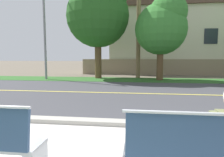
% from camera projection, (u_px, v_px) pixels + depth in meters
% --- Properties ---
extents(ground_plane, '(140.00, 140.00, 0.00)m').
position_uv_depth(ground_plane, '(124.00, 88.00, 10.23)').
color(ground_plane, '#665B4C').
extents(curb_edge, '(44.00, 0.30, 0.11)m').
position_uv_depth(curb_edge, '(107.00, 122.00, 4.65)').
color(curb_edge, '#ADA89E').
rests_on(curb_edge, ground_plane).
extents(street_asphalt, '(52.00, 8.00, 0.01)m').
position_uv_depth(street_asphalt, '(121.00, 93.00, 8.75)').
color(street_asphalt, '#424247').
rests_on(street_asphalt, ground_plane).
extents(road_centre_line, '(48.00, 0.14, 0.01)m').
position_uv_depth(road_centre_line, '(121.00, 93.00, 8.75)').
color(road_centre_line, '#E0CC4C').
rests_on(road_centre_line, ground_plane).
extents(far_verge_grass, '(48.00, 2.80, 0.02)m').
position_uv_depth(far_verge_grass, '(127.00, 80.00, 13.96)').
color(far_verge_grass, '#2D6026').
rests_on(far_verge_grass, ground_plane).
extents(bench_right, '(1.77, 0.48, 1.01)m').
position_uv_depth(bench_right, '(201.00, 156.00, 2.26)').
color(bench_right, silver).
rests_on(bench_right, ground_plane).
extents(streetlamp, '(0.24, 2.10, 7.85)m').
position_uv_depth(streetlamp, '(45.00, 16.00, 14.00)').
color(streetlamp, gray).
rests_on(streetlamp, ground_plane).
extents(shade_tree_far_left, '(4.58, 4.58, 7.55)m').
position_uv_depth(shade_tree_far_left, '(100.00, 11.00, 14.37)').
color(shade_tree_far_left, brown).
rests_on(shade_tree_far_left, ground_plane).
extents(shade_tree_left, '(3.48, 3.48, 5.73)m').
position_uv_depth(shade_tree_left, '(163.00, 25.00, 13.29)').
color(shade_tree_left, brown).
rests_on(shade_tree_left, ground_plane).
extents(garden_wall, '(13.00, 0.36, 1.40)m').
position_uv_depth(garden_wall, '(153.00, 67.00, 17.89)').
color(garden_wall, gray).
rests_on(garden_wall, ground_plane).
extents(house_across_street, '(13.12, 6.91, 6.72)m').
position_uv_depth(house_across_street, '(172.00, 39.00, 20.50)').
color(house_across_street, beige).
rests_on(house_across_street, ground_plane).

